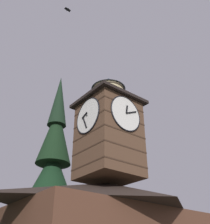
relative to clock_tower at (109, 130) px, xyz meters
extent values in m
pyramid|color=#2D231E|center=(-0.51, -0.78, -4.88)|extent=(13.47, 8.62, 2.00)
cube|color=brown|center=(-0.02, -0.02, -0.85)|extent=(3.92, 3.92, 6.07)
cube|color=#3C291C|center=(-0.02, -0.02, -3.15)|extent=(3.96, 3.96, 0.10)
cube|color=#3C291C|center=(-0.02, -0.02, -2.02)|extent=(3.96, 3.96, 0.10)
cube|color=#3C291C|center=(-0.02, -0.02, -0.88)|extent=(3.96, 3.96, 0.10)
cube|color=#3C291C|center=(-0.02, -0.02, 0.26)|extent=(3.96, 3.96, 0.10)
cube|color=#3C291C|center=(-0.02, -0.02, 1.40)|extent=(3.96, 3.96, 0.10)
cylinder|color=white|center=(-0.02, 1.97, 0.61)|extent=(2.78, 0.10, 2.78)
torus|color=black|center=(-0.02, 1.99, 0.61)|extent=(2.88, 0.10, 2.88)
cube|color=black|center=(-0.08, 2.07, 0.95)|extent=(0.24, 0.04, 0.70)
cube|color=black|center=(-0.54, 2.07, 0.85)|extent=(1.07, 0.04, 0.55)
sphere|color=black|center=(-0.02, 2.08, 0.61)|extent=(0.10, 0.10, 0.10)
cylinder|color=white|center=(1.97, -0.02, 0.61)|extent=(0.10, 2.78, 2.78)
torus|color=black|center=(1.99, -0.02, 0.61)|extent=(0.10, 2.88, 2.88)
cube|color=black|center=(2.07, -0.35, 0.73)|extent=(0.04, 0.69, 0.35)
cube|color=black|center=(2.07, -0.27, 0.09)|extent=(0.04, 0.57, 1.06)
sphere|color=black|center=(2.08, -0.02, 0.61)|extent=(0.10, 0.10, 0.10)
cube|color=black|center=(-0.02, -0.02, 2.31)|extent=(4.62, 4.62, 0.25)
cylinder|color=#D1BC84|center=(-0.02, -0.02, 3.12)|extent=(2.59, 2.59, 1.37)
cylinder|color=#2D2319|center=(-0.02, -0.02, 2.61)|extent=(2.65, 2.65, 0.10)
cylinder|color=#2D2319|center=(-0.02, -0.02, 2.95)|extent=(2.65, 2.65, 0.10)
cylinder|color=#2D2319|center=(-0.02, -0.02, 3.30)|extent=(2.65, 2.65, 0.10)
cylinder|color=#2D2319|center=(-0.02, -0.02, 3.64)|extent=(2.65, 2.65, 0.10)
cone|color=#424C5B|center=(-0.02, -0.02, 4.29)|extent=(2.89, 2.89, 0.95)
sphere|color=#2D3847|center=(-0.02, -0.02, 4.86)|extent=(0.16, 0.16, 0.16)
cone|color=black|center=(0.67, -7.42, -2.22)|extent=(4.69, 4.69, 5.53)
cone|color=black|center=(0.67, -7.42, 2.12)|extent=(3.29, 3.29, 6.17)
cone|color=black|center=(0.67, -7.42, 6.02)|extent=(1.90, 1.90, 5.93)
sphere|color=silver|center=(-18.61, -33.97, 4.64)|extent=(1.47, 1.47, 1.47)
ellipsoid|color=black|center=(5.46, 1.84, 7.84)|extent=(0.17, 0.29, 0.16)
cube|color=black|center=(5.34, 1.84, 7.84)|extent=(0.24, 0.21, 0.06)
cube|color=black|center=(5.58, 1.84, 7.84)|extent=(0.24, 0.21, 0.06)
camera|label=1|loc=(12.22, 14.96, -9.21)|focal=44.19mm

